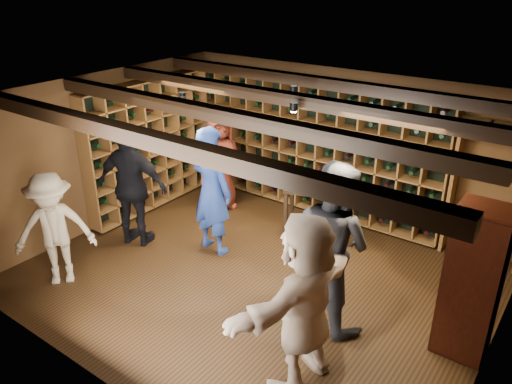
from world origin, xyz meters
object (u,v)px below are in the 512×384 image
Objects in this scene: display_cabinet at (471,285)px; guest_khaki at (54,230)px; guest_red_floral at (220,162)px; guest_woman_black at (133,186)px; tasting_table at (320,193)px; guest_beige at (304,303)px; man_grey_suit at (332,245)px; man_blue_shirt at (212,191)px.

guest_khaki is at bearing -159.24° from display_cabinet.
guest_red_floral is 1.09× the size of guest_khaki.
display_cabinet is at bearing -29.46° from guest_khaki.
tasting_table is (2.17, 1.87, -0.23)m from guest_woman_black.
guest_beige is 3.14m from tasting_table.
guest_khaki is (-4.82, -1.83, -0.06)m from display_cabinet.
man_grey_suit is (-1.47, -0.41, 0.18)m from display_cabinet.
guest_woman_black is (-1.09, -0.55, -0.01)m from man_blue_shirt.
guest_khaki reaches higher than tasting_table.
guest_beige is 1.60× the size of tasting_table.
guest_beige is at bearing -83.12° from tasting_table.
guest_beige is (3.30, -2.69, 0.09)m from guest_red_floral.
guest_beige reaches higher than guest_khaki.
man_grey_suit is (2.21, -0.46, 0.06)m from man_blue_shirt.
guest_woman_black is 1.60× the size of tasting_table.
man_grey_suit is at bearing 164.24° from guest_woman_black.
guest_woman_black is 3.67m from guest_beige.
guest_woman_black reaches higher than display_cabinet.
display_cabinet is 0.85× the size of man_grey_suit.
guest_red_floral is at bearing 34.26° from guest_khaki.
guest_beige reaches higher than display_cabinet.
man_grey_suit is 1.07× the size of guest_beige.
display_cabinet reaches higher than tasting_table.
guest_woman_black is at bearing 37.64° from guest_khaki.
display_cabinet is 3.68m from man_blue_shirt.
tasting_table is (-1.13, 1.78, -0.30)m from man_grey_suit.
display_cabinet is 5.15m from guest_khaki.
guest_khaki is 3.62m from guest_beige.
man_blue_shirt is 0.95× the size of man_grey_suit.
guest_red_floral is 3.09m from guest_khaki.
guest_woman_black reaches higher than tasting_table.
display_cabinet is 2.94m from tasting_table.
tasting_table is at bearing -41.36° from man_grey_suit.
man_grey_suit reaches higher than tasting_table.
man_grey_suit is at bearing -76.83° from tasting_table.
guest_red_floral is (-3.05, 1.65, -0.16)m from man_grey_suit.
man_grey_suit is 1.19× the size of guest_red_floral.
tasting_table is (-1.38, 2.82, -0.23)m from guest_beige.
man_blue_shirt reaches higher than display_cabinet.
man_grey_suit is at bearing -158.72° from guest_beige.
display_cabinet is 0.91× the size of guest_beige.
guest_khaki is 1.32× the size of tasting_table.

